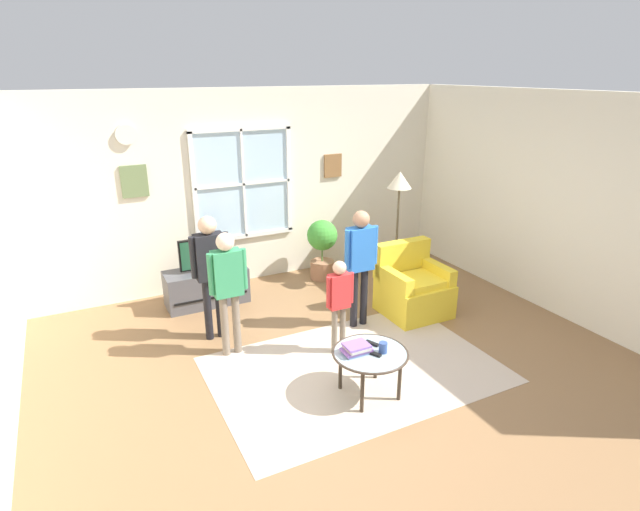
% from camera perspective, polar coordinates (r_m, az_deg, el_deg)
% --- Properties ---
extents(ground_plane, '(6.55, 6.10, 0.02)m').
position_cam_1_polar(ground_plane, '(5.36, 3.06, -12.76)').
color(ground_plane, olive).
extents(back_wall, '(5.95, 0.17, 2.68)m').
position_cam_1_polar(back_wall, '(7.23, -7.95, 7.56)').
color(back_wall, silver).
rests_on(back_wall, ground_plane).
extents(side_wall_right, '(0.12, 5.50, 2.68)m').
position_cam_1_polar(side_wall_right, '(6.76, 26.35, 4.72)').
color(side_wall_right, silver).
rests_on(side_wall_right, ground_plane).
extents(area_rug, '(2.86, 1.93, 0.01)m').
position_cam_1_polar(area_rug, '(5.35, 3.93, -12.62)').
color(area_rug, '#C6B29E').
rests_on(area_rug, ground_plane).
extents(tv_stand, '(1.04, 0.45, 0.47)m').
position_cam_1_polar(tv_stand, '(6.80, -12.60, -3.43)').
color(tv_stand, '#4C4C51').
rests_on(tv_stand, ground_plane).
extents(television, '(0.63, 0.08, 0.43)m').
position_cam_1_polar(television, '(6.63, -12.89, 0.23)').
color(television, '#4C4C4C').
rests_on(television, tv_stand).
extents(armchair, '(0.76, 0.74, 0.87)m').
position_cam_1_polar(armchair, '(6.47, 10.33, -3.63)').
color(armchair, yellow).
rests_on(armchair, ground_plane).
extents(coffee_table, '(0.71, 0.71, 0.46)m').
position_cam_1_polar(coffee_table, '(4.79, 5.65, -11.08)').
color(coffee_table, '#99B2B7').
rests_on(coffee_table, ground_plane).
extents(book_stack, '(0.27, 0.19, 0.09)m').
position_cam_1_polar(book_stack, '(4.73, 4.10, -10.36)').
color(book_stack, '#6478AE').
rests_on(book_stack, coffee_table).
extents(cup, '(0.08, 0.08, 0.10)m').
position_cam_1_polar(cup, '(4.76, 7.08, -10.19)').
color(cup, '#334C8C').
rests_on(cup, coffee_table).
extents(remote_near_books, '(0.09, 0.14, 0.02)m').
position_cam_1_polar(remote_near_books, '(4.90, 5.86, -9.77)').
color(remote_near_books, black).
rests_on(remote_near_books, coffee_table).
extents(remote_near_cup, '(0.10, 0.14, 0.02)m').
position_cam_1_polar(remote_near_cup, '(4.74, 6.08, -10.89)').
color(remote_near_cup, black).
rests_on(remote_near_cup, coffee_table).
extents(person_blue_shirt, '(0.43, 0.19, 1.42)m').
position_cam_1_polar(person_blue_shirt, '(5.85, 4.53, 0.00)').
color(person_blue_shirt, black).
rests_on(person_blue_shirt, ground_plane).
extents(person_red_shirt, '(0.32, 0.14, 1.06)m').
position_cam_1_polar(person_red_shirt, '(5.35, 2.16, -4.59)').
color(person_red_shirt, '#726656').
rests_on(person_red_shirt, ground_plane).
extents(person_green_shirt, '(0.41, 0.19, 1.37)m').
position_cam_1_polar(person_green_shirt, '(5.32, -10.31, -2.74)').
color(person_green_shirt, '#726656').
rests_on(person_green_shirt, ground_plane).
extents(person_black_shirt, '(0.43, 0.20, 1.44)m').
position_cam_1_polar(person_black_shirt, '(5.67, -12.21, -0.92)').
color(person_black_shirt, black).
rests_on(person_black_shirt, ground_plane).
extents(potted_plant_by_window, '(0.44, 0.44, 0.88)m').
position_cam_1_polar(potted_plant_by_window, '(7.34, 0.25, 1.22)').
color(potted_plant_by_window, '#9E6B4C').
rests_on(potted_plant_by_window, ground_plane).
extents(floor_lamp, '(0.32, 0.32, 1.64)m').
position_cam_1_polar(floor_lamp, '(6.86, 8.86, 7.08)').
color(floor_lamp, black).
rests_on(floor_lamp, ground_plane).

